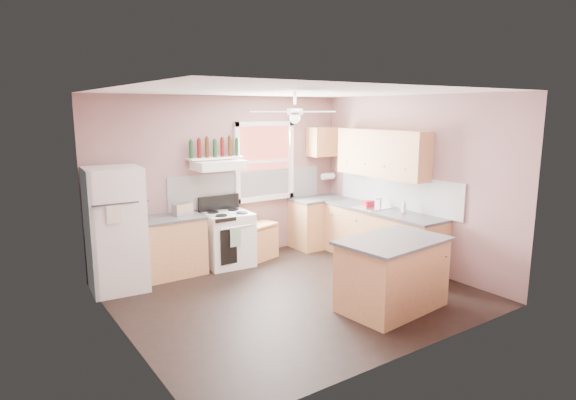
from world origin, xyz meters
TOP-DOWN VIEW (x-y plane):
  - floor at (0.00, 0.00)m, footprint 4.50×4.50m
  - ceiling at (0.00, 0.00)m, footprint 4.50×4.50m
  - wall_back at (0.00, 2.02)m, footprint 4.50×0.05m
  - wall_right at (2.27, 0.00)m, footprint 0.05×4.00m
  - wall_left at (-2.27, 0.00)m, footprint 0.05×4.00m
  - backsplash_back at (0.45, 1.99)m, footprint 2.90×0.03m
  - backsplash_right at (2.23, 0.30)m, footprint 0.03×2.60m
  - window_view at (0.75, 1.98)m, footprint 1.00×0.02m
  - window_frame at (0.75, 1.96)m, footprint 1.16×0.07m
  - refrigerator at (-1.91, 1.55)m, footprint 0.78×0.76m
  - base_cabinet_left at (-1.06, 1.70)m, footprint 0.90×0.60m
  - counter_left at (-1.06, 1.70)m, footprint 0.92×0.62m
  - toaster at (-0.87, 1.72)m, footprint 0.30×0.20m
  - stove at (-0.16, 1.63)m, footprint 0.77×0.70m
  - range_hood at (-0.23, 1.75)m, footprint 0.78×0.50m
  - bottle_shelf at (-0.23, 1.87)m, footprint 0.90×0.26m
  - cart at (0.46, 1.65)m, footprint 0.62×0.49m
  - base_cabinet_corner at (1.75, 1.70)m, footprint 1.00×0.60m
  - base_cabinet_right at (1.95, 0.30)m, footprint 0.60×2.20m
  - counter_corner at (1.75, 1.70)m, footprint 1.02×0.62m
  - counter_right at (1.94, 0.30)m, footprint 0.62×2.22m
  - sink at (1.94, 0.50)m, footprint 0.55×0.45m
  - faucet at (2.10, 0.50)m, footprint 0.03×0.03m
  - upper_cabinet_right at (2.08, 0.50)m, footprint 0.33×1.80m
  - upper_cabinet_corner at (1.95, 1.83)m, footprint 0.60×0.33m
  - paper_towel at (2.07, 1.86)m, footprint 0.26×0.12m
  - island at (0.74, -1.07)m, footprint 1.36×0.94m
  - island_top at (0.74, -1.07)m, footprint 1.44×1.02m
  - ceiling_fan_hub at (0.00, 0.00)m, footprint 0.20×0.20m
  - soap_bottle at (2.03, -0.06)m, footprint 0.09×0.09m
  - red_caddy at (1.91, 0.60)m, footprint 0.19×0.13m
  - wine_bottles at (-0.23, 1.87)m, footprint 0.86×0.06m

SIDE VIEW (x-z plane):
  - floor at x=0.00m, z-range 0.00..0.00m
  - cart at x=0.46m, z-range 0.00..0.54m
  - base_cabinet_left at x=-1.06m, z-range 0.00..0.86m
  - stove at x=-0.16m, z-range 0.00..0.86m
  - base_cabinet_corner at x=1.75m, z-range 0.00..0.86m
  - base_cabinet_right at x=1.95m, z-range 0.00..0.86m
  - island at x=0.74m, z-range 0.00..0.86m
  - refrigerator at x=-1.91m, z-range 0.00..1.72m
  - counter_left at x=-1.06m, z-range 0.86..0.90m
  - counter_corner at x=1.75m, z-range 0.86..0.90m
  - counter_right at x=1.94m, z-range 0.86..0.90m
  - island_top at x=0.74m, z-range 0.86..0.90m
  - sink at x=1.94m, z-range 0.88..0.91m
  - red_caddy at x=1.91m, z-range 0.90..1.00m
  - faucet at x=2.10m, z-range 0.90..1.04m
  - toaster at x=-0.87m, z-range 0.90..1.08m
  - soap_bottle at x=2.03m, z-range 0.90..1.11m
  - backsplash_back at x=0.45m, z-range 0.90..1.45m
  - backsplash_right at x=2.23m, z-range 0.90..1.45m
  - paper_towel at x=2.07m, z-range 1.19..1.31m
  - wall_back at x=0.00m, z-range 0.00..2.70m
  - wall_right at x=2.27m, z-range 0.00..2.70m
  - wall_left at x=-2.27m, z-range 0.00..2.70m
  - window_view at x=0.75m, z-range 1.00..2.20m
  - window_frame at x=0.75m, z-range 0.92..2.28m
  - range_hood at x=-0.23m, z-range 1.55..1.69m
  - bottle_shelf at x=-0.23m, z-range 1.71..1.73m
  - upper_cabinet_right at x=2.08m, z-range 1.40..2.16m
  - wine_bottles at x=-0.23m, z-range 1.72..2.03m
  - upper_cabinet_corner at x=1.95m, z-range 1.64..2.16m
  - ceiling_fan_hub at x=0.00m, z-range 2.41..2.49m
  - ceiling at x=0.00m, z-range 2.70..2.70m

